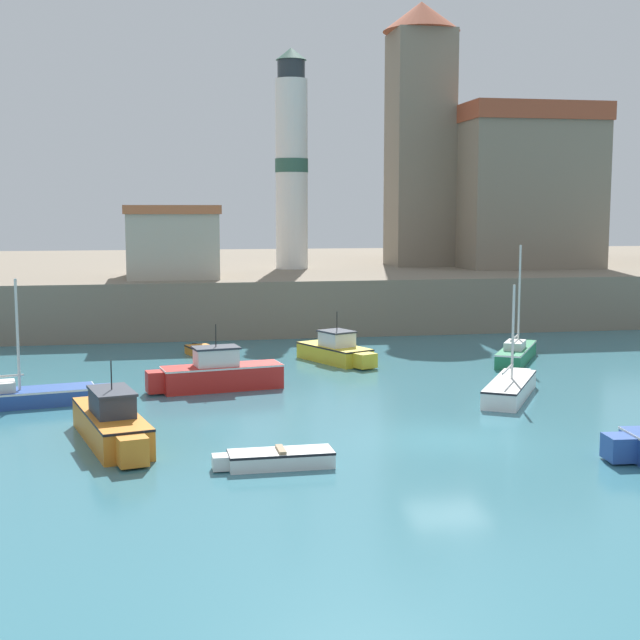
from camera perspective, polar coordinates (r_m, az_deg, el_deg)
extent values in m
plane|color=teal|center=(28.52, 8.17, -7.53)|extent=(200.00, 200.00, 0.00)
cube|color=gray|center=(69.22, -2.95, 2.50)|extent=(120.00, 40.00, 3.19)
cube|color=#284C9E|center=(27.03, 18.56, -7.75)|extent=(0.79, 0.94, 0.71)
cube|color=#237A4C|center=(43.11, 12.46, -2.16)|extent=(3.71, 5.07, 0.69)
cube|color=#237A4C|center=(45.92, 13.00, -1.61)|extent=(0.81, 0.78, 0.58)
cube|color=white|center=(43.06, 12.47, -1.76)|extent=(3.75, 5.12, 0.07)
cylinder|color=silver|center=(43.15, 12.63, 1.52)|extent=(0.10, 0.10, 4.81)
cylinder|color=silver|center=(42.34, 12.36, -1.11)|extent=(1.29, 2.05, 0.08)
cube|color=silver|center=(42.52, 12.37, -1.58)|extent=(1.51, 1.76, 0.36)
cube|color=yellow|center=(42.09, 0.92, -2.16)|extent=(3.14, 4.31, 0.77)
cube|color=yellow|center=(40.23, 2.91, -2.60)|extent=(1.11, 1.03, 0.66)
cube|color=black|center=(42.03, 0.93, -1.69)|extent=(3.18, 4.36, 0.07)
cube|color=silver|center=(41.82, 1.09, -1.23)|extent=(1.69, 1.78, 0.65)
cube|color=#2D333D|center=(41.77, 1.09, -0.74)|extent=(1.81, 1.92, 0.08)
cylinder|color=black|center=(41.70, 1.09, -0.07)|extent=(0.04, 0.04, 0.90)
cube|color=red|center=(35.88, -6.28, -3.67)|extent=(4.91, 2.22, 0.97)
cube|color=red|center=(35.35, -10.52, -3.91)|extent=(0.77, 0.88, 0.83)
cube|color=white|center=(35.80, -6.29, -2.96)|extent=(4.96, 2.24, 0.07)
cube|color=silver|center=(35.68, -6.67, -2.38)|extent=(1.82, 1.34, 0.69)
cube|color=#2D333D|center=(35.62, -6.68, -1.77)|extent=(1.97, 1.43, 0.08)
cylinder|color=black|center=(35.55, -6.69, -0.99)|extent=(0.04, 0.04, 0.90)
cube|color=white|center=(25.24, -2.52, -8.87)|extent=(2.94, 1.06, 0.46)
cube|color=white|center=(25.05, -6.39, -9.03)|extent=(0.46, 0.56, 0.39)
cube|color=black|center=(25.19, -2.52, -8.45)|extent=(2.97, 1.07, 0.07)
cube|color=#997F5B|center=(25.17, -2.52, -8.27)|extent=(0.21, 0.86, 0.08)
cube|color=white|center=(34.83, 12.06, -4.35)|extent=(3.72, 4.97, 0.69)
cube|color=white|center=(37.56, 12.74, -3.53)|extent=(0.90, 0.86, 0.59)
cube|color=black|center=(34.77, 12.07, -3.85)|extent=(3.76, 5.02, 0.07)
cylinder|color=silver|center=(34.84, 12.25, -0.75)|extent=(0.10, 0.10, 3.62)
cylinder|color=silver|center=(34.05, 11.93, -3.07)|extent=(1.25, 1.98, 0.08)
cube|color=orange|center=(28.48, -13.22, -6.69)|extent=(2.73, 5.55, 0.95)
cube|color=orange|center=(25.62, -11.90, -8.21)|extent=(0.95, 0.84, 0.81)
cube|color=black|center=(28.38, -13.25, -5.84)|extent=(2.76, 5.61, 0.07)
cube|color=#333842|center=(28.04, -13.16, -5.20)|extent=(1.53, 2.09, 0.68)
cube|color=#2D333D|center=(27.96, -13.19, -4.43)|extent=(1.64, 2.26, 0.08)
cylinder|color=black|center=(27.87, -13.21, -3.44)|extent=(0.04, 0.04, 0.90)
cube|color=#284C9E|center=(34.49, -19.41, -4.79)|extent=(6.39, 2.67, 0.60)
cube|color=#284C9E|center=(34.77, -13.72, -4.49)|extent=(0.81, 0.93, 0.51)
cube|color=white|center=(34.44, -19.43, -4.37)|extent=(6.45, 2.70, 0.07)
cylinder|color=silver|center=(34.12, -18.79, -0.90)|extent=(0.10, 0.10, 4.08)
cube|color=orange|center=(43.73, -7.30, -2.09)|extent=(2.01, 3.36, 0.43)
cube|color=orange|center=(42.02, -6.45, -2.45)|extent=(0.75, 0.68, 0.37)
cube|color=black|center=(43.70, -7.30, -1.86)|extent=(2.03, 3.39, 0.07)
cube|color=#997F5B|center=(43.69, -7.31, -1.76)|extent=(0.99, 0.47, 0.08)
cube|color=black|center=(45.31, -8.03, -1.71)|extent=(0.25, 0.25, 0.36)
cube|color=gray|center=(68.23, 11.13, 7.74)|extent=(9.23, 17.53, 9.74)
cube|color=#9E472D|center=(68.52, 11.25, 12.32)|extent=(9.42, 17.88, 1.20)
cube|color=gray|center=(63.70, 6.40, 10.74)|extent=(4.09, 4.09, 16.09)
cone|color=#9E472D|center=(64.90, 6.51, 18.73)|extent=(5.32, 5.32, 2.00)
cylinder|color=silver|center=(59.77, -1.83, 9.26)|extent=(2.13, 2.13, 12.42)
cylinder|color=#2D5647|center=(59.79, -1.83, 9.85)|extent=(2.19, 2.19, 0.90)
cylinder|color=#262D33|center=(60.40, -1.86, 15.72)|extent=(1.81, 1.81, 1.20)
cone|color=#2D5647|center=(60.56, -1.86, 16.66)|extent=(2.02, 2.02, 0.80)
cube|color=#BCB29E|center=(53.18, -9.44, 4.73)|extent=(5.16, 6.01, 3.70)
cube|color=#C1663D|center=(53.13, -9.48, 6.99)|extent=(5.41, 6.31, 0.50)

